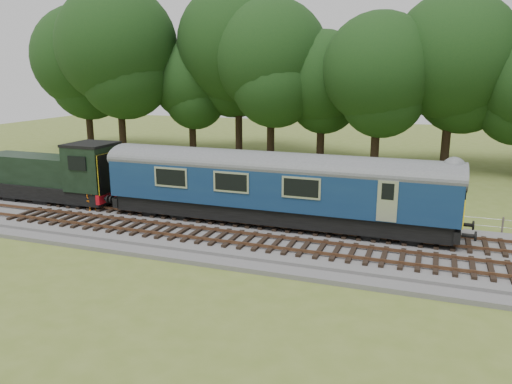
% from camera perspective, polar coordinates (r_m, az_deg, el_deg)
% --- Properties ---
extents(ground, '(120.00, 120.00, 0.00)m').
position_cam_1_polar(ground, '(24.23, 8.17, -6.13)').
color(ground, '#596A27').
rests_on(ground, ground).
extents(ballast, '(70.00, 7.00, 0.35)m').
position_cam_1_polar(ballast, '(24.18, 8.19, -5.74)').
color(ballast, '#4C4C4F').
rests_on(ballast, ground).
extents(track_north, '(67.20, 2.40, 0.21)m').
position_cam_1_polar(track_north, '(25.40, 8.86, -4.23)').
color(track_north, black).
rests_on(track_north, ballast).
extents(track_south, '(67.20, 2.40, 0.21)m').
position_cam_1_polar(track_south, '(22.62, 7.36, -6.45)').
color(track_south, black).
rests_on(track_south, ballast).
extents(fence, '(64.00, 0.12, 1.00)m').
position_cam_1_polar(fence, '(28.44, 10.05, -3.20)').
color(fence, '#6B6054').
rests_on(fence, ground).
extents(tree_line, '(70.00, 8.00, 18.00)m').
position_cam_1_polar(tree_line, '(45.34, 13.93, 2.92)').
color(tree_line, black).
rests_on(tree_line, ground).
extents(dmu_railcar, '(18.05, 2.86, 3.88)m').
position_cam_1_polar(dmu_railcar, '(25.58, 2.10, 1.14)').
color(dmu_railcar, black).
rests_on(dmu_railcar, ground).
extents(shunter_loco, '(8.92, 2.60, 3.38)m').
position_cam_1_polar(shunter_loco, '(32.67, -21.86, 1.78)').
color(shunter_loco, black).
rests_on(shunter_loco, ground).
extents(worker, '(0.77, 0.71, 1.76)m').
position_cam_1_polar(worker, '(29.96, -18.24, -0.38)').
color(worker, orange).
rests_on(worker, ballast).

